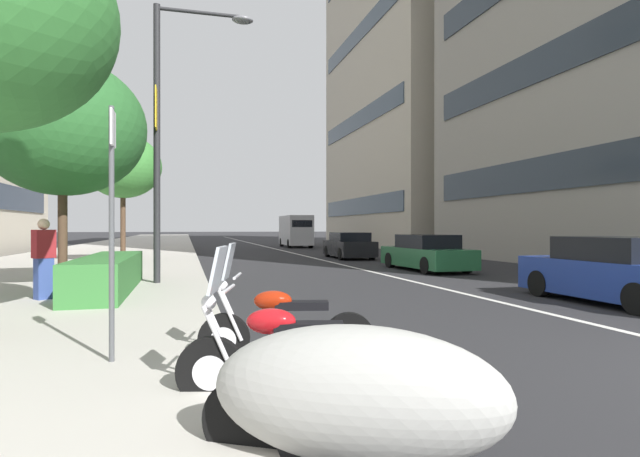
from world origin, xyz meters
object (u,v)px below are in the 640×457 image
(car_following_behind, at_px, (615,272))
(street_tree_far_plaza, at_px, (123,167))
(car_mid_block_traffic, at_px, (426,254))
(motorcycle_by_sign_pole, at_px, (285,358))
(delivery_van_ahead, at_px, (296,230))
(street_lamp_with_banners, at_px, (173,113))
(street_tree_by_lamp_post, at_px, (63,127))
(motorcycle_second_in_row, at_px, (354,394))
(motorcycle_mid_row, at_px, (283,328))
(pedestrian_on_plaza, at_px, (44,258))
(parking_sign_by_curb, at_px, (112,210))
(car_lead_in_lane, at_px, (349,246))

(car_following_behind, relative_size, street_tree_far_plaza, 0.75)
(car_mid_block_traffic, bearing_deg, motorcycle_by_sign_pole, 147.14)
(delivery_van_ahead, distance_m, street_lamp_with_banners, 29.01)
(car_following_behind, xyz_separation_m, street_tree_by_lamp_post, (4.65, 11.97, 3.43))
(car_following_behind, bearing_deg, motorcycle_second_in_row, 126.02)
(motorcycle_by_sign_pole, xyz_separation_m, delivery_van_ahead, (37.07, -8.09, 0.97))
(motorcycle_mid_row, relative_size, pedestrian_on_plaza, 1.25)
(street_tree_by_lamp_post, distance_m, pedestrian_on_plaza, 3.65)
(motorcycle_mid_row, xyz_separation_m, pedestrian_on_plaza, (5.71, 4.02, 0.57))
(street_tree_by_lamp_post, bearing_deg, car_mid_block_traffic, -70.65)
(parking_sign_by_curb, bearing_deg, street_tree_far_plaza, 6.01)
(motorcycle_second_in_row, relative_size, car_following_behind, 0.51)
(motorcycle_second_in_row, relative_size, motorcycle_by_sign_pole, 1.03)
(motorcycle_by_sign_pole, bearing_deg, street_tree_by_lamp_post, -53.18)
(motorcycle_by_sign_pole, bearing_deg, car_mid_block_traffic, -107.65)
(parking_sign_by_curb, relative_size, street_tree_by_lamp_post, 0.51)
(motorcycle_mid_row, height_order, parking_sign_by_curb, parking_sign_by_curb)
(car_mid_block_traffic, bearing_deg, motorcycle_second_in_row, 150.28)
(car_mid_block_traffic, relative_size, street_tree_by_lamp_post, 0.84)
(car_mid_block_traffic, height_order, street_lamp_with_banners, street_lamp_with_banners)
(street_lamp_with_banners, bearing_deg, pedestrian_on_plaza, 136.64)
(street_lamp_with_banners, relative_size, street_tree_by_lamp_post, 1.34)
(motorcycle_second_in_row, bearing_deg, motorcycle_mid_row, -62.22)
(delivery_van_ahead, bearing_deg, car_mid_block_traffic, -179.14)
(motorcycle_second_in_row, xyz_separation_m, parking_sign_by_curb, (2.90, 1.87, 1.31))
(car_lead_in_lane, xyz_separation_m, parking_sign_by_curb, (-19.82, 9.30, 1.19))
(street_tree_far_plaza, bearing_deg, delivery_van_ahead, -32.46)
(street_tree_by_lamp_post, bearing_deg, delivery_van_ahead, -22.98)
(motorcycle_by_sign_pole, xyz_separation_m, car_lead_in_lane, (21.27, -7.61, 0.23))
(car_mid_block_traffic, distance_m, parking_sign_by_curb, 15.34)
(motorcycle_mid_row, distance_m, car_mid_block_traffic, 14.18)
(delivery_van_ahead, relative_size, pedestrian_on_plaza, 3.18)
(parking_sign_by_curb, height_order, street_tree_by_lamp_post, street_tree_by_lamp_post)
(street_tree_far_plaza, bearing_deg, car_mid_block_traffic, -115.83)
(motorcycle_by_sign_pole, bearing_deg, pedestrian_on_plaza, -48.19)
(street_tree_far_plaza, bearing_deg, street_tree_by_lamp_post, 178.29)
(motorcycle_by_sign_pole, height_order, parking_sign_by_curb, parking_sign_by_curb)
(street_lamp_with_banners, distance_m, pedestrian_on_plaza, 5.30)
(motorcycle_mid_row, height_order, pedestrian_on_plaza, pedestrian_on_plaza)
(motorcycle_mid_row, bearing_deg, street_tree_by_lamp_post, -49.47)
(parking_sign_by_curb, relative_size, street_tree_far_plaza, 0.52)
(street_tree_far_plaza, bearing_deg, street_lamp_with_banners, -165.74)
(motorcycle_mid_row, xyz_separation_m, car_lead_in_lane, (19.87, -7.36, 0.23))
(car_following_behind, height_order, street_tree_far_plaza, street_tree_far_plaza)
(pedestrian_on_plaza, bearing_deg, parking_sign_by_curb, -18.32)
(motorcycle_second_in_row, height_order, parking_sign_by_curb, parking_sign_by_curb)
(motorcycle_by_sign_pole, relative_size, street_lamp_with_banners, 0.27)
(motorcycle_second_in_row, relative_size, car_lead_in_lane, 0.46)
(delivery_van_ahead, bearing_deg, street_lamp_with_banners, 161.96)
(motorcycle_second_in_row, height_order, delivery_van_ahead, delivery_van_ahead)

